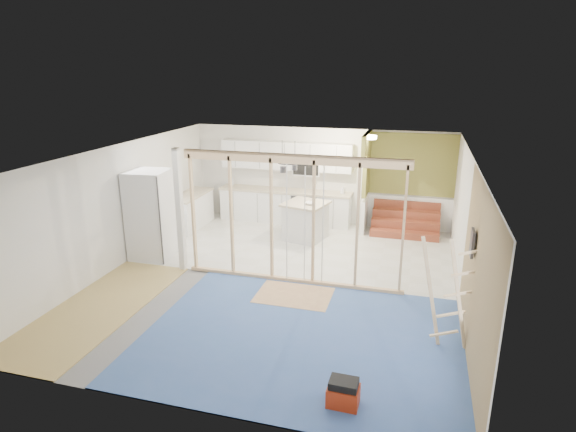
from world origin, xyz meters
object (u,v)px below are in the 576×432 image
(toolbox, at_px, (343,394))
(ladder, at_px, (448,294))
(island, at_px, (305,221))
(fridge, at_px, (151,215))

(toolbox, distance_m, ladder, 2.26)
(island, distance_m, toolbox, 6.21)
(fridge, height_order, island, fridge)
(fridge, height_order, ladder, fridge)
(fridge, relative_size, toolbox, 4.93)
(fridge, xyz_separation_m, toolbox, (4.95, -3.85, -0.82))
(island, bearing_deg, fridge, -132.09)
(fridge, bearing_deg, island, 28.30)
(toolbox, xyz_separation_m, ladder, (1.26, 1.73, 0.73))
(island, distance_m, ladder, 5.26)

